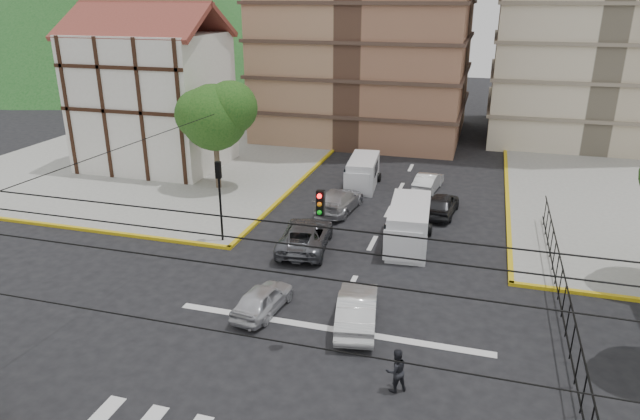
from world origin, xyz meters
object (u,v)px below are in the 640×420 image
at_px(traffic_light_nw, 219,188).
at_px(pedestrian_crosswalk, 396,370).
at_px(van_right_lane, 408,227).
at_px(car_white_front_right, 357,309).
at_px(van_left_lane, 362,174).
at_px(car_silver_front_left, 263,299).

relative_size(traffic_light_nw, pedestrian_crosswalk, 2.78).
xyz_separation_m(van_right_lane, car_white_front_right, (-0.87, -8.22, -0.40)).
relative_size(van_left_lane, car_silver_front_left, 1.32).
height_order(van_left_lane, car_silver_front_left, van_left_lane).
height_order(car_silver_front_left, car_white_front_right, car_white_front_right).
bearing_deg(traffic_light_nw, van_left_lane, 65.38).
height_order(van_left_lane, car_white_front_right, van_left_lane).
relative_size(van_left_lane, car_white_front_right, 1.08).
distance_m(van_right_lane, car_silver_front_left, 9.70).
bearing_deg(pedestrian_crosswalk, van_left_lane, -109.47).
relative_size(car_white_front_right, pedestrian_crosswalk, 2.77).
bearing_deg(car_silver_front_left, van_left_lane, -84.32).
bearing_deg(van_left_lane, car_silver_front_left, -96.54).
bearing_deg(van_left_lane, van_right_lane, -69.05).
height_order(car_silver_front_left, pedestrian_crosswalk, pedestrian_crosswalk).
xyz_separation_m(traffic_light_nw, van_left_lane, (5.21, 11.36, -2.11)).
distance_m(car_silver_front_left, car_white_front_right, 4.03).
bearing_deg(van_right_lane, van_left_lane, 111.67).
relative_size(van_left_lane, pedestrian_crosswalk, 3.00).
bearing_deg(van_right_lane, car_white_front_right, -100.44).
relative_size(car_silver_front_left, pedestrian_crosswalk, 2.27).
bearing_deg(car_silver_front_left, pedestrian_crosswalk, 157.53).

